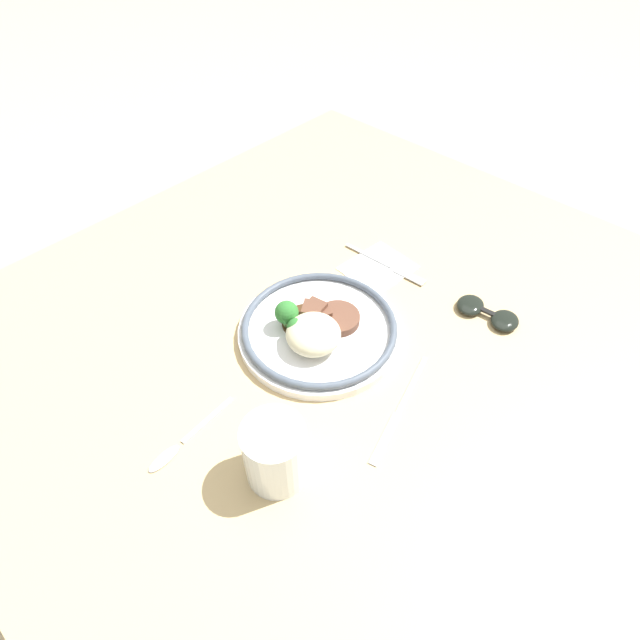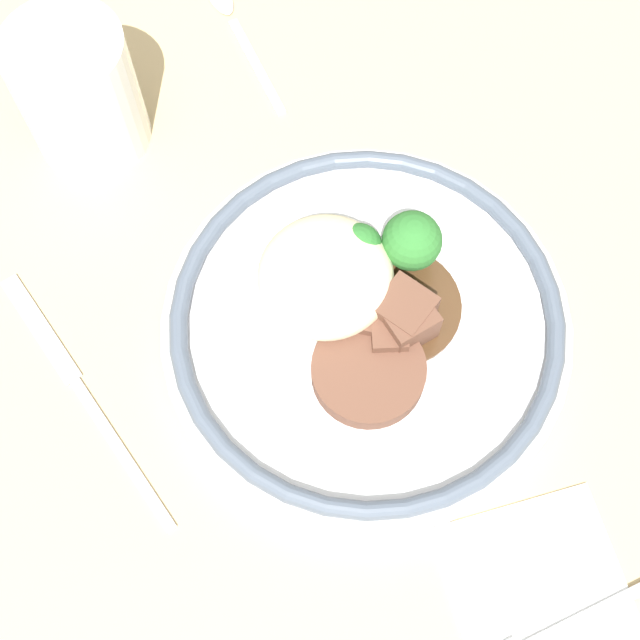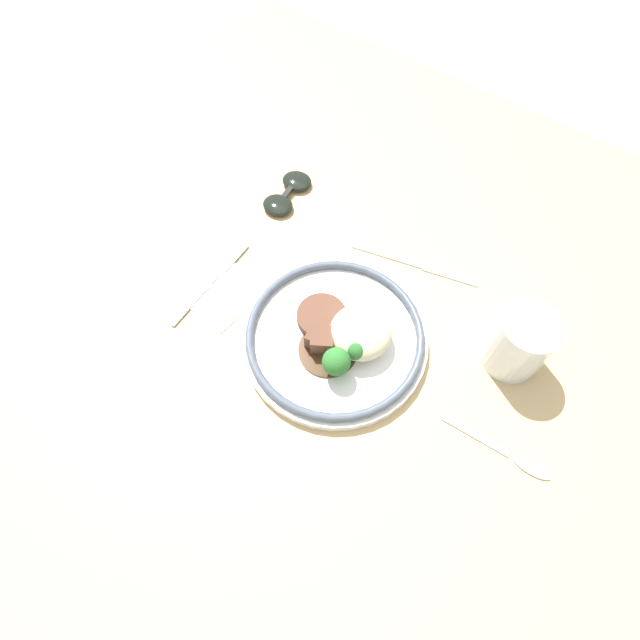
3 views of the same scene
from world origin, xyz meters
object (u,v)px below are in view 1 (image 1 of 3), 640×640
(juice_glass, at_px, (275,455))
(sunglasses, at_px, (487,313))
(fork, at_px, (392,267))
(plate, at_px, (318,328))
(knife, at_px, (399,411))
(spoon, at_px, (175,448))

(juice_glass, relative_size, sunglasses, 0.88)
(juice_glass, xyz_separation_m, fork, (-0.43, -0.14, -0.04))
(plate, xyz_separation_m, knife, (0.03, 0.19, -0.02))
(juice_glass, distance_m, spoon, 0.15)
(fork, bearing_deg, knife, -54.04)
(spoon, xyz_separation_m, sunglasses, (-0.51, 0.18, 0.01))
(plate, xyz_separation_m, sunglasses, (-0.23, 0.18, -0.01))
(spoon, relative_size, sunglasses, 1.34)
(fork, bearing_deg, juice_glass, -75.45)
(plate, bearing_deg, spoon, -0.32)
(sunglasses, bearing_deg, juice_glass, -13.65)
(plate, relative_size, knife, 1.32)
(spoon, bearing_deg, fork, 177.73)
(fork, distance_m, spoon, 0.50)
(juice_glass, bearing_deg, plate, -149.43)
(fork, distance_m, sunglasses, 0.19)
(juice_glass, xyz_separation_m, sunglasses, (-0.44, 0.06, -0.04))
(spoon, height_order, sunglasses, sunglasses)
(knife, xyz_separation_m, spoon, (0.26, -0.19, 0.00))
(fork, relative_size, knife, 0.88)
(sunglasses, bearing_deg, knife, -5.09)
(plate, height_order, fork, plate)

